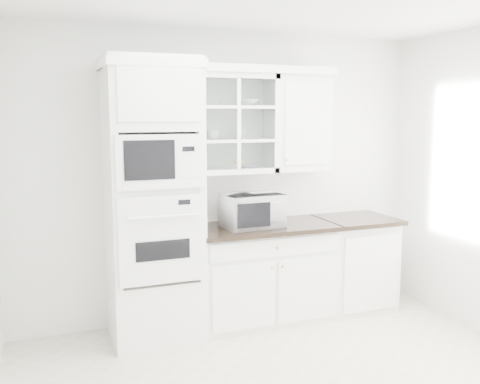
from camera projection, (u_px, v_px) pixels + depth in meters
name	position (u px, v px, depth m)	size (l,w,h in m)	color
room_shell	(284.00, 137.00, 3.80)	(4.00, 3.50, 2.70)	white
oven_column	(153.00, 202.00, 4.54)	(0.76, 0.68, 2.40)	white
base_cabinet_run	(263.00, 272.00, 5.04)	(1.32, 0.67, 0.92)	white
extra_base_cabinet	(353.00, 262.00, 5.39)	(0.72, 0.67, 0.92)	white
upper_cabinet_glass	(232.00, 124.00, 4.87)	(0.80, 0.33, 0.90)	white
upper_cabinet_solid	(299.00, 123.00, 5.11)	(0.55, 0.33, 0.90)	white
crown_molding	(222.00, 69.00, 4.74)	(2.14, 0.38, 0.07)	white
countertop_microwave	(252.00, 210.00, 4.85)	(0.53, 0.44, 0.30)	white
bowl_a	(211.00, 103.00, 4.79)	(0.19, 0.19, 0.05)	white
bowl_b	(248.00, 103.00, 4.90)	(0.20, 0.20, 0.06)	white
cup_a	(213.00, 135.00, 4.81)	(0.11, 0.11, 0.09)	white
cup_b	(241.00, 134.00, 4.91)	(0.10, 0.10, 0.09)	white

